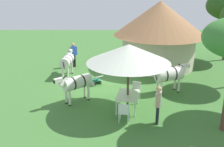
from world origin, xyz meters
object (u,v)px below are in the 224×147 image
object	(u,v)px
guest_beside_umbrella	(158,102)
standing_watcher	(73,53)
striped_lounge_chair	(96,80)
thatched_hut	(159,31)
patio_chair_west_end	(124,111)
zebra_by_umbrella	(76,83)
zebra_toward_hut	(67,61)
shade_umbrella	(129,54)
patio_dining_table	(128,96)
patio_chair_east_end	(136,89)
zebra_nearest_camera	(170,74)

from	to	relation	value
guest_beside_umbrella	standing_watcher	xyz separation A→B (m)	(-7.87, -4.57, 0.00)
standing_watcher	striped_lounge_chair	world-z (taller)	standing_watcher
thatched_hut	patio_chair_west_end	size ratio (longest dim) A/B	6.91
patio_chair_west_end	zebra_by_umbrella	bearing A→B (deg)	148.17
patio_chair_west_end	zebra_toward_hut	bearing A→B (deg)	129.65
thatched_hut	striped_lounge_chair	world-z (taller)	thatched_hut
patio_chair_west_end	guest_beside_umbrella	world-z (taller)	guest_beside_umbrella
shade_umbrella	patio_dining_table	distance (m)	2.04
guest_beside_umbrella	zebra_by_umbrella	xyz separation A→B (m)	(-2.15, -3.66, -0.02)
zebra_by_umbrella	standing_watcher	bearing A→B (deg)	-30.15
shade_umbrella	zebra_by_umbrella	world-z (taller)	shade_umbrella
striped_lounge_chair	patio_chair_east_end	bearing A→B (deg)	-77.97
striped_lounge_chair	zebra_by_umbrella	xyz separation A→B (m)	(2.45, -0.81, 0.75)
zebra_toward_hut	striped_lounge_chair	bearing A→B (deg)	-31.65
patio_dining_table	zebra_nearest_camera	xyz separation A→B (m)	(-2.03, 2.34, 0.37)
patio_chair_east_end	striped_lounge_chair	xyz separation A→B (m)	(-2.08, -2.16, -0.27)
thatched_hut	patio_dining_table	world-z (taller)	thatched_hut
thatched_hut	patio_chair_east_end	size ratio (longest dim) A/B	6.91
patio_chair_east_end	zebra_nearest_camera	bearing A→B (deg)	-132.88
zebra_by_umbrella	zebra_nearest_camera	bearing A→B (deg)	-115.00
patio_chair_east_end	zebra_nearest_camera	world-z (taller)	zebra_nearest_camera
guest_beside_umbrella	striped_lounge_chair	world-z (taller)	guest_beside_umbrella
striped_lounge_chair	zebra_nearest_camera	size ratio (longest dim) A/B	0.48
patio_dining_table	standing_watcher	bearing A→B (deg)	-152.45
shade_umbrella	zebra_toward_hut	bearing A→B (deg)	-142.74
shade_umbrella	patio_dining_table	xyz separation A→B (m)	(-0.00, -0.00, -2.04)
shade_umbrella	zebra_nearest_camera	distance (m)	3.51
shade_umbrella	standing_watcher	size ratio (longest dim) A/B	2.20
patio_chair_east_end	guest_beside_umbrella	xyz separation A→B (m)	(2.52, 0.69, 0.50)
patio_chair_east_end	patio_chair_west_end	distance (m)	2.52
patio_chair_west_end	guest_beside_umbrella	xyz separation A→B (m)	(0.10, 1.40, 0.50)
patio_dining_table	zebra_toward_hut	size ratio (longest dim) A/B	0.76
shade_umbrella	standing_watcher	xyz separation A→B (m)	(-6.52, -3.40, -1.67)
striped_lounge_chair	zebra_by_umbrella	distance (m)	2.68
thatched_hut	zebra_nearest_camera	xyz separation A→B (m)	(4.77, -0.14, -1.46)
zebra_by_umbrella	thatched_hut	bearing A→B (deg)	-78.90
standing_watcher	patio_chair_east_end	bearing A→B (deg)	87.11
thatched_hut	patio_chair_west_end	distance (m)	8.71
patio_chair_west_end	zebra_toward_hut	size ratio (longest dim) A/B	0.43
patio_chair_east_end	zebra_toward_hut	xyz separation A→B (m)	(-3.48, -4.02, 0.49)
patio_chair_east_end	guest_beside_umbrella	distance (m)	2.66
shade_umbrella	striped_lounge_chair	bearing A→B (deg)	-152.67
standing_watcher	zebra_by_umbrella	world-z (taller)	standing_watcher
thatched_hut	guest_beside_umbrella	bearing A→B (deg)	-9.12
patio_chair_west_end	zebra_by_umbrella	xyz separation A→B (m)	(-2.05, -2.26, 0.48)
patio_chair_west_end	zebra_nearest_camera	xyz separation A→B (m)	(-3.27, 2.56, 0.51)
zebra_nearest_camera	striped_lounge_chair	bearing A→B (deg)	-127.84
thatched_hut	zebra_nearest_camera	bearing A→B (deg)	-1.73
thatched_hut	patio_chair_west_end	bearing A→B (deg)	-18.62
shade_umbrella	zebra_by_umbrella	size ratio (longest dim) A/B	2.15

